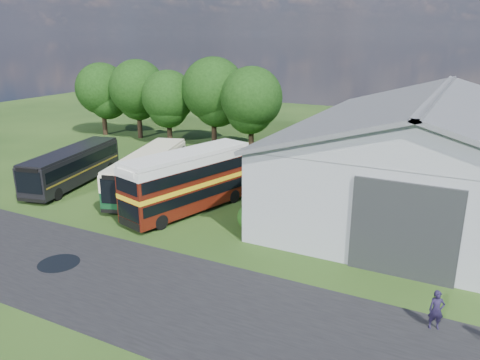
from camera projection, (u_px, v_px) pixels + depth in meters
The scene contains 16 objects.
ground at pixel (118, 248), 27.04m from camera, with size 120.00×120.00×0.00m, color #1B3511.
asphalt_road at pixel (124, 283), 23.18m from camera, with size 60.00×8.00×0.02m, color black.
puddle at pixel (59, 264), 25.15m from camera, with size 2.20×2.20×0.01m, color black.
storage_shed at pixel (433, 148), 32.82m from camera, with size 18.80×24.80×8.15m.
tree_far_left at pixel (102, 89), 55.79m from camera, with size 6.12×6.12×8.64m.
tree_left_a at pixel (137, 88), 53.94m from camera, with size 6.46×6.46×9.12m.
tree_left_b at pixel (168, 97), 51.09m from camera, with size 5.78×5.78×8.16m.
tree_mid at pixel (213, 89), 49.73m from camera, with size 6.80×6.80×9.60m.
tree_right_a at pixel (252, 98), 46.85m from camera, with size 6.26×6.26×8.83m.
shrub_front at pixel (251, 228), 29.69m from camera, with size 1.70×1.70×1.70m, color #194714.
shrub_mid at pixel (264, 218), 31.39m from camera, with size 1.60×1.60×1.60m, color #194714.
shrub_back at pixel (275, 209), 33.08m from camera, with size 1.80×1.80×1.80m, color #194714.
bus_green_single at pixel (148, 172), 36.10m from camera, with size 5.65×11.51×3.10m.
bus_maroon_double at pixel (188, 182), 31.99m from camera, with size 5.06×10.20×4.25m.
bus_dark_single at pixel (73, 166), 37.95m from camera, with size 4.65×10.86×2.92m.
visitor_a at pixel (436, 310), 19.37m from camera, with size 0.63×0.41×1.72m, color black.
Camera 1 is at (17.54, -18.69, 11.80)m, focal length 35.00 mm.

